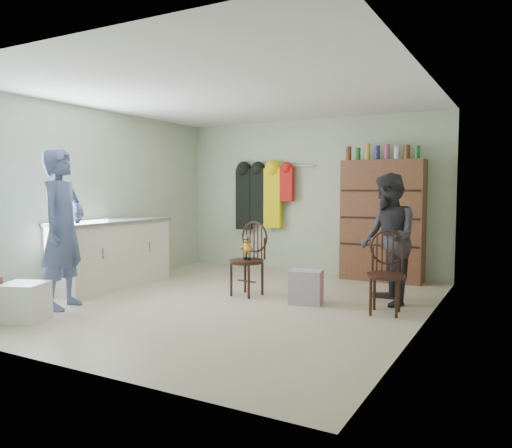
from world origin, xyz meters
The scene contains 11 objects.
ground_plane centered at (0.00, 0.00, 0.00)m, with size 5.00×5.00×0.00m, color beige.
room_walls centered at (0.00, 0.53, 1.58)m, with size 5.00×5.00×5.00m.
counter centered at (-1.95, 0.00, 0.47)m, with size 0.64×1.86×0.94m.
plastic_tub centered at (-1.45, -1.75, 0.20)m, with size 0.42×0.40×0.40m, color white.
chair_front centered at (0.00, 0.46, 0.53)m, with size 0.48×0.48×0.95m.
chair_far centered at (1.79, 0.38, 0.49)m, with size 0.46×0.46×0.92m.
striped_bag centered at (0.84, 0.38, 0.20)m, with size 0.38×0.30×0.40m, color #E57282.
person_left centered at (-1.54, -1.16, 0.92)m, with size 0.67×0.44×1.84m, color #4B5A8A.
person_right centered at (1.71, 0.81, 0.78)m, with size 0.76×0.59×1.57m, color #2D2B33.
dresser centered at (1.25, 2.30, 0.91)m, with size 1.20×0.39×2.04m.
coat_rack centered at (-0.83, 2.38, 1.25)m, with size 1.42×0.12×1.09m.
Camera 1 is at (3.15, -5.10, 1.39)m, focal length 35.00 mm.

